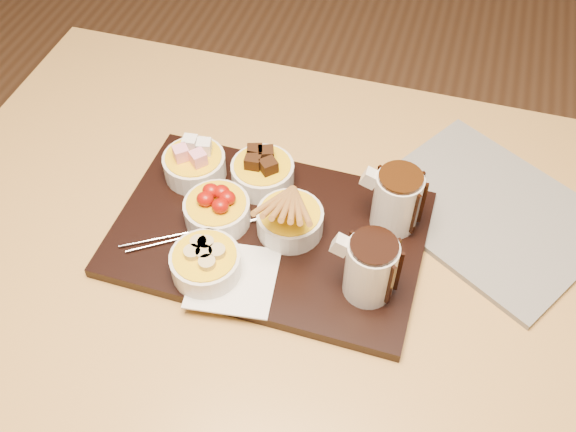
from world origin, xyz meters
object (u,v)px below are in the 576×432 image
(serving_board, at_px, (269,233))
(pitcher_milk_chocolate, at_px, (396,201))
(dining_table, at_px, (294,272))
(bowl_strawberries, at_px, (217,212))
(pitcher_dark_chocolate, at_px, (370,269))
(newspaper, at_px, (488,211))

(serving_board, xyz_separation_m, pitcher_milk_chocolate, (0.18, 0.07, 0.06))
(dining_table, height_order, pitcher_milk_chocolate, pitcher_milk_chocolate)
(bowl_strawberries, relative_size, pitcher_milk_chocolate, 1.04)
(pitcher_dark_chocolate, bearing_deg, dining_table, 149.80)
(pitcher_milk_chocolate, distance_m, newspaper, 0.17)
(pitcher_dark_chocolate, bearing_deg, newspaper, 54.34)
(serving_board, bearing_deg, dining_table, 23.08)
(dining_table, relative_size, newspaper, 3.64)
(newspaper, bearing_deg, pitcher_milk_chocolate, -120.08)
(pitcher_milk_chocolate, bearing_deg, bowl_strawberries, -163.61)
(dining_table, height_order, serving_board, serving_board)
(bowl_strawberries, xyz_separation_m, pitcher_dark_chocolate, (0.24, -0.06, 0.03))
(pitcher_dark_chocolate, distance_m, pitcher_milk_chocolate, 0.13)
(bowl_strawberries, bearing_deg, newspaper, 20.47)
(dining_table, bearing_deg, bowl_strawberries, -170.82)
(pitcher_dark_chocolate, height_order, newspaper, pitcher_dark_chocolate)
(bowl_strawberries, distance_m, pitcher_milk_chocolate, 0.27)
(bowl_strawberries, xyz_separation_m, newspaper, (0.40, 0.15, -0.03))
(pitcher_milk_chocolate, bearing_deg, dining_table, -158.53)
(bowl_strawberries, distance_m, newspaper, 0.42)
(pitcher_milk_chocolate, height_order, newspaper, pitcher_milk_chocolate)
(serving_board, distance_m, newspaper, 0.35)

